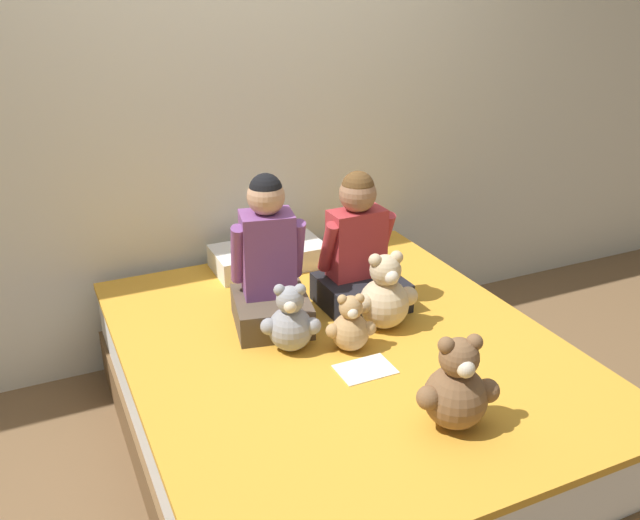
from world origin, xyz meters
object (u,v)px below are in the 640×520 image
at_px(teddy_bear_held_by_left_child, 290,322).
at_px(pillow_at_headboard, 268,256).
at_px(teddy_bear_held_by_right_child, 385,296).
at_px(teddy_bear_at_foot_of_bed, 456,389).
at_px(bed, 341,398).
at_px(child_on_right, 359,255).
at_px(child_on_left, 269,266).
at_px(sign_card, 365,369).
at_px(teddy_bear_between_children, 350,326).

distance_m(teddy_bear_held_by_left_child, pillow_at_headboard, 0.80).
xyz_separation_m(teddy_bear_held_by_right_child, teddy_bear_at_foot_of_bed, (-0.12, -0.67, -0.00)).
bearing_deg(bed, child_on_right, 52.38).
height_order(child_on_left, teddy_bear_held_by_right_child, child_on_left).
distance_m(teddy_bear_held_by_right_child, sign_card, 0.37).
xyz_separation_m(child_on_left, pillow_at_headboard, (0.19, 0.53, -0.20)).
bearing_deg(teddy_bear_at_foot_of_bed, child_on_right, 95.99).
bearing_deg(child_on_right, teddy_bear_held_by_left_child, -152.19).
distance_m(teddy_bear_held_by_left_child, teddy_bear_at_foot_of_bed, 0.73).
bearing_deg(child_on_left, teddy_bear_held_by_left_child, -80.31).
distance_m(teddy_bear_held_by_right_child, teddy_bear_at_foot_of_bed, 0.68).
xyz_separation_m(teddy_bear_between_children, pillow_at_headboard, (-0.01, 0.87, -0.04)).
bearing_deg(bed, teddy_bear_held_by_right_child, 14.07).
relative_size(child_on_right, teddy_bear_held_by_right_child, 1.81).
xyz_separation_m(bed, sign_card, (-0.01, -0.21, 0.26)).
bearing_deg(sign_card, teddy_bear_held_by_right_child, 49.15).
bearing_deg(bed, teddy_bear_at_foot_of_bed, -80.58).
xyz_separation_m(child_on_left, teddy_bear_held_by_left_child, (-0.01, -0.24, -0.14)).
bearing_deg(pillow_at_headboard, teddy_bear_at_foot_of_bed, -85.94).
bearing_deg(teddy_bear_held_by_right_child, teddy_bear_at_foot_of_bed, -94.77).
bearing_deg(child_on_left, teddy_bear_held_by_right_child, -18.16).
bearing_deg(teddy_bear_between_children, teddy_bear_held_by_left_child, 171.86).
relative_size(child_on_left, teddy_bear_between_children, 2.70).
bearing_deg(teddy_bear_between_children, child_on_left, 138.24).
height_order(child_on_left, teddy_bear_held_by_left_child, child_on_left).
bearing_deg(teddy_bear_between_children, pillow_at_headboard, 107.93).
xyz_separation_m(teddy_bear_between_children, teddy_bear_at_foot_of_bed, (0.09, -0.57, 0.04)).
bearing_deg(teddy_bear_held_by_left_child, teddy_bear_between_children, -3.60).
distance_m(bed, sign_card, 0.34).
relative_size(teddy_bear_held_by_right_child, sign_card, 1.58).
distance_m(child_on_right, sign_card, 0.59).
xyz_separation_m(teddy_bear_at_foot_of_bed, pillow_at_headboard, (-0.10, 1.44, -0.08)).
height_order(teddy_bear_held_by_right_child, teddy_bear_between_children, teddy_bear_held_by_right_child).
height_order(child_on_right, teddy_bear_at_foot_of_bed, child_on_right).
distance_m(bed, teddy_bear_held_by_left_child, 0.43).
xyz_separation_m(teddy_bear_held_by_right_child, teddy_bear_between_children, (-0.21, -0.10, -0.04)).
bearing_deg(pillow_at_headboard, teddy_bear_held_by_left_child, -104.52).
distance_m(child_on_left, teddy_bear_held_by_right_child, 0.49).
height_order(child_on_left, teddy_bear_at_foot_of_bed, child_on_left).
xyz_separation_m(pillow_at_headboard, sign_card, (-0.01, -1.03, -0.05)).
height_order(child_on_right, teddy_bear_held_by_right_child, child_on_right).
xyz_separation_m(child_on_right, teddy_bear_between_children, (-0.21, -0.34, -0.13)).
distance_m(bed, teddy_bear_held_by_right_child, 0.46).
height_order(child_on_left, child_on_right, child_on_left).
distance_m(bed, pillow_at_headboard, 0.88).
xyz_separation_m(bed, teddy_bear_at_foot_of_bed, (0.10, -0.62, 0.40)).
relative_size(teddy_bear_at_foot_of_bed, pillow_at_headboard, 0.61).
height_order(child_on_left, pillow_at_headboard, child_on_left).
relative_size(teddy_bear_held_by_left_child, teddy_bear_at_foot_of_bed, 0.84).
xyz_separation_m(teddy_bear_held_by_left_child, pillow_at_headboard, (0.20, 0.77, -0.06)).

